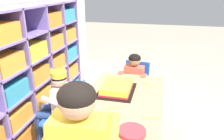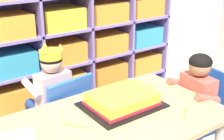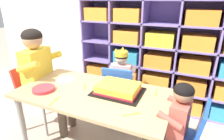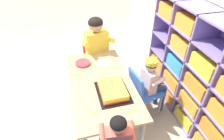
{
  "view_description": "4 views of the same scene",
  "coord_description": "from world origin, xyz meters",
  "px_view_note": "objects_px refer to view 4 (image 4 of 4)",
  "views": [
    {
      "loc": [
        -1.59,
        -0.3,
        1.5
      ],
      "look_at": [
        0.07,
        0.1,
        0.86
      ],
      "focal_mm": 35.42,
      "sensor_mm": 36.0,
      "label": 1
    },
    {
      "loc": [
        -0.72,
        -1.09,
        1.4
      ],
      "look_at": [
        0.17,
        0.13,
        0.8
      ],
      "focal_mm": 50.75,
      "sensor_mm": 36.0,
      "label": 2
    },
    {
      "loc": [
        0.71,
        -1.19,
        1.33
      ],
      "look_at": [
        0.16,
        0.04,
        0.81
      ],
      "focal_mm": 29.83,
      "sensor_mm": 36.0,
      "label": 3
    },
    {
      "loc": [
        1.54,
        -0.28,
        1.94
      ],
      "look_at": [
        0.07,
        0.11,
        0.8
      ],
      "focal_mm": 29.85,
      "sensor_mm": 36.0,
      "label": 4
    }
  ],
  "objects_px": {
    "classroom_chair_blue": "(142,90)",
    "adult_helper_seated": "(98,48)",
    "child_with_crown": "(152,79)",
    "fork_at_table_front_edge": "(104,75)",
    "birthday_cake_on_tray": "(113,90)",
    "guest_at_table_side": "(117,137)",
    "classroom_chair_adult_side": "(97,57)",
    "paper_plate_stack": "(83,63)",
    "activity_table": "(101,86)",
    "fork_beside_plate_stack": "(77,75)",
    "fork_by_napkin": "(92,113)",
    "fork_scattered_mid_table": "(133,111)"
  },
  "relations": [
    {
      "from": "classroom_chair_blue",
      "to": "fork_by_napkin",
      "type": "relative_size",
      "value": 6.34
    },
    {
      "from": "birthday_cake_on_tray",
      "to": "fork_at_table_front_edge",
      "type": "bearing_deg",
      "value": -174.99
    },
    {
      "from": "activity_table",
      "to": "fork_beside_plate_stack",
      "type": "height_order",
      "value": "fork_beside_plate_stack"
    },
    {
      "from": "fork_beside_plate_stack",
      "to": "child_with_crown",
      "type": "bearing_deg",
      "value": 155.83
    },
    {
      "from": "child_with_crown",
      "to": "adult_helper_seated",
      "type": "height_order",
      "value": "adult_helper_seated"
    },
    {
      "from": "classroom_chair_blue",
      "to": "adult_helper_seated",
      "type": "height_order",
      "value": "adult_helper_seated"
    },
    {
      "from": "paper_plate_stack",
      "to": "adult_helper_seated",
      "type": "bearing_deg",
      "value": 134.38
    },
    {
      "from": "birthday_cake_on_tray",
      "to": "child_with_crown",
      "type": "bearing_deg",
      "value": 107.89
    },
    {
      "from": "fork_scattered_mid_table",
      "to": "child_with_crown",
      "type": "bearing_deg",
      "value": 39.75
    },
    {
      "from": "activity_table",
      "to": "child_with_crown",
      "type": "distance_m",
      "value": 0.61
    },
    {
      "from": "classroom_chair_adult_side",
      "to": "birthday_cake_on_tray",
      "type": "bearing_deg",
      "value": -96.16
    },
    {
      "from": "guest_at_table_side",
      "to": "fork_scattered_mid_table",
      "type": "height_order",
      "value": "guest_at_table_side"
    },
    {
      "from": "child_with_crown",
      "to": "fork_at_table_front_edge",
      "type": "distance_m",
      "value": 0.58
    },
    {
      "from": "fork_by_napkin",
      "to": "guest_at_table_side",
      "type": "bearing_deg",
      "value": 174.27
    },
    {
      "from": "adult_helper_seated",
      "to": "child_with_crown",
      "type": "bearing_deg",
      "value": -57.93
    },
    {
      "from": "activity_table",
      "to": "classroom_chair_blue",
      "type": "relative_size",
      "value": 1.85
    },
    {
      "from": "classroom_chair_blue",
      "to": "adult_helper_seated",
      "type": "bearing_deg",
      "value": 22.58
    },
    {
      "from": "activity_table",
      "to": "fork_beside_plate_stack",
      "type": "distance_m",
      "value": 0.32
    },
    {
      "from": "guest_at_table_side",
      "to": "fork_beside_plate_stack",
      "type": "relative_size",
      "value": 5.94
    },
    {
      "from": "child_with_crown",
      "to": "fork_at_table_front_edge",
      "type": "bearing_deg",
      "value": 68.22
    },
    {
      "from": "guest_at_table_side",
      "to": "activity_table",
      "type": "bearing_deg",
      "value": -82.88
    },
    {
      "from": "classroom_chair_adult_side",
      "to": "paper_plate_stack",
      "type": "distance_m",
      "value": 0.45
    },
    {
      "from": "guest_at_table_side",
      "to": "fork_beside_plate_stack",
      "type": "distance_m",
      "value": 0.88
    },
    {
      "from": "birthday_cake_on_tray",
      "to": "guest_at_table_side",
      "type": "bearing_deg",
      "value": -10.46
    },
    {
      "from": "guest_at_table_side",
      "to": "fork_at_table_front_edge",
      "type": "bearing_deg",
      "value": -86.91
    },
    {
      "from": "fork_by_napkin",
      "to": "activity_table",
      "type": "bearing_deg",
      "value": -63.35
    },
    {
      "from": "birthday_cake_on_tray",
      "to": "classroom_chair_adult_side",
      "type": "bearing_deg",
      "value": 179.65
    },
    {
      "from": "classroom_chair_adult_side",
      "to": "child_with_crown",
      "type": "bearing_deg",
      "value": -61.63
    },
    {
      "from": "classroom_chair_adult_side",
      "to": "fork_beside_plate_stack",
      "type": "relative_size",
      "value": 5.02
    },
    {
      "from": "paper_plate_stack",
      "to": "fork_beside_plate_stack",
      "type": "relative_size",
      "value": 1.34
    },
    {
      "from": "activity_table",
      "to": "adult_helper_seated",
      "type": "bearing_deg",
      "value": 171.17
    },
    {
      "from": "fork_scattered_mid_table",
      "to": "paper_plate_stack",
      "type": "bearing_deg",
      "value": 102.8
    },
    {
      "from": "birthday_cake_on_tray",
      "to": "fork_beside_plate_stack",
      "type": "xyz_separation_m",
      "value": [
        -0.39,
        -0.33,
        -0.03
      ]
    },
    {
      "from": "child_with_crown",
      "to": "fork_beside_plate_stack",
      "type": "distance_m",
      "value": 0.89
    },
    {
      "from": "birthday_cake_on_tray",
      "to": "fork_scattered_mid_table",
      "type": "xyz_separation_m",
      "value": [
        0.29,
        0.12,
        -0.03
      ]
    },
    {
      "from": "guest_at_table_side",
      "to": "paper_plate_stack",
      "type": "height_order",
      "value": "guest_at_table_side"
    },
    {
      "from": "classroom_chair_blue",
      "to": "birthday_cake_on_tray",
      "type": "height_order",
      "value": "classroom_chair_blue"
    },
    {
      "from": "fork_by_napkin",
      "to": "classroom_chair_adult_side",
      "type": "bearing_deg",
      "value": -53.04
    },
    {
      "from": "guest_at_table_side",
      "to": "fork_scattered_mid_table",
      "type": "distance_m",
      "value": 0.27
    },
    {
      "from": "fork_scattered_mid_table",
      "to": "guest_at_table_side",
      "type": "bearing_deg",
      "value": -150.13
    },
    {
      "from": "classroom_chair_adult_side",
      "to": "fork_scattered_mid_table",
      "type": "xyz_separation_m",
      "value": [
        1.23,
        0.11,
        0.16
      ]
    },
    {
      "from": "birthday_cake_on_tray",
      "to": "fork_at_table_front_edge",
      "type": "height_order",
      "value": "birthday_cake_on_tray"
    },
    {
      "from": "classroom_chair_adult_side",
      "to": "fork_by_napkin",
      "type": "bearing_deg",
      "value": -108.46
    },
    {
      "from": "child_with_crown",
      "to": "fork_at_table_front_edge",
      "type": "height_order",
      "value": "child_with_crown"
    },
    {
      "from": "activity_table",
      "to": "paper_plate_stack",
      "type": "relative_size",
      "value": 6.89
    },
    {
      "from": "classroom_chair_blue",
      "to": "paper_plate_stack",
      "type": "height_order",
      "value": "classroom_chair_blue"
    },
    {
      "from": "classroom_chair_blue",
      "to": "guest_at_table_side",
      "type": "xyz_separation_m",
      "value": [
        0.61,
        -0.5,
        0.12
      ]
    },
    {
      "from": "adult_helper_seated",
      "to": "paper_plate_stack",
      "type": "distance_m",
      "value": 0.35
    },
    {
      "from": "activity_table",
      "to": "fork_at_table_front_edge",
      "type": "xyz_separation_m",
      "value": [
        -0.11,
        0.05,
        0.07
      ]
    },
    {
      "from": "classroom_chair_adult_side",
      "to": "fork_beside_plate_stack",
      "type": "height_order",
      "value": "classroom_chair_adult_side"
    }
  ]
}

